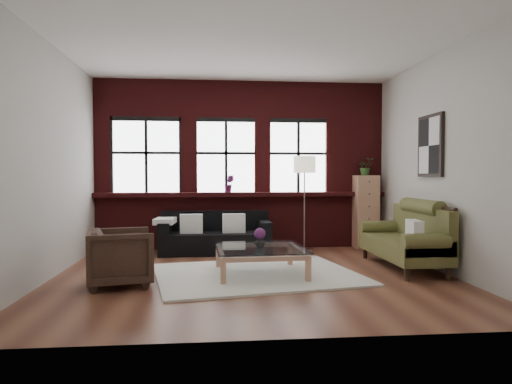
{
  "coord_description": "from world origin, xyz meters",
  "views": [
    {
      "loc": [
        -0.56,
        -6.32,
        1.41
      ],
      "look_at": [
        0.1,
        0.6,
        1.15
      ],
      "focal_mm": 32.0,
      "sensor_mm": 36.0,
      "label": 1
    }
  ],
  "objects": [
    {
      "name": "window_left",
      "position": [
        -1.8,
        2.45,
        1.75
      ],
      "size": [
        1.38,
        0.1,
        1.5
      ],
      "primitive_type": null,
      "color": "black",
      "rests_on": "brick_backwall"
    },
    {
      "name": "vase",
      "position": [
        0.1,
        0.01,
        0.48
      ],
      "size": [
        0.19,
        0.19,
        0.16
      ],
      "primitive_type": "imported",
      "rotation": [
        0.0,
        0.0,
        0.37
      ],
      "color": "#B2B2B2",
      "rests_on": "coffee_table"
    },
    {
      "name": "ceiling",
      "position": [
        0.0,
        0.0,
        3.2
      ],
      "size": [
        5.5,
        5.5,
        0.0
      ],
      "primitive_type": "plane",
      "rotation": [
        3.14,
        0.0,
        0.0
      ],
      "color": "white",
      "rests_on": "ground"
    },
    {
      "name": "coffee_table",
      "position": [
        0.1,
        0.01,
        0.2
      ],
      "size": [
        1.28,
        1.28,
        0.41
      ],
      "primitive_type": null,
      "rotation": [
        0.0,
        0.0,
        0.04
      ],
      "color": "tan",
      "rests_on": "shag_rug"
    },
    {
      "name": "pillow_b",
      "position": [
        -0.18,
        1.8,
        0.55
      ],
      "size": [
        0.41,
        0.17,
        0.34
      ],
      "primitive_type": "cube",
      "rotation": [
        0.0,
        0.0,
        0.07
      ],
      "color": "white",
      "rests_on": "dark_sofa"
    },
    {
      "name": "wall_left",
      "position": [
        -2.75,
        0.0,
        1.6
      ],
      "size": [
        0.0,
        5.0,
        5.0
      ],
      "primitive_type": "plane",
      "rotation": [
        1.57,
        0.0,
        1.57
      ],
      "color": "beige",
      "rests_on": "ground"
    },
    {
      "name": "shag_rug",
      "position": [
        0.05,
        0.01,
        0.01
      ],
      "size": [
        3.08,
        2.61,
        0.03
      ],
      "primitive_type": "cube",
      "rotation": [
        0.0,
        0.0,
        0.18
      ],
      "color": "beige",
      "rests_on": "floor"
    },
    {
      "name": "floor",
      "position": [
        0.0,
        0.0,
        0.0
      ],
      "size": [
        5.5,
        5.5,
        0.0
      ],
      "primitive_type": "plane",
      "color": "brown",
      "rests_on": "ground"
    },
    {
      "name": "pillow_a",
      "position": [
        -0.94,
        1.8,
        0.55
      ],
      "size": [
        0.41,
        0.16,
        0.34
      ],
      "primitive_type": "cube",
      "rotation": [
        0.0,
        0.0,
        0.04
      ],
      "color": "white",
      "rests_on": "dark_sofa"
    },
    {
      "name": "sill_plant",
      "position": [
        -0.24,
        2.32,
        1.24
      ],
      "size": [
        0.2,
        0.17,
        0.33
      ],
      "primitive_type": "imported",
      "rotation": [
        0.0,
        0.0,
        -0.13
      ],
      "color": "#5D1F5A",
      "rests_on": "sill_ledge"
    },
    {
      "name": "brick_backwall",
      "position": [
        0.0,
        2.44,
        1.6
      ],
      "size": [
        5.5,
        0.12,
        3.2
      ],
      "primitive_type": null,
      "color": "#501214",
      "rests_on": "floor"
    },
    {
      "name": "window_mid",
      "position": [
        -0.3,
        2.45,
        1.75
      ],
      "size": [
        1.38,
        0.1,
        1.5
      ],
      "primitive_type": null,
      "color": "black",
      "rests_on": "brick_backwall"
    },
    {
      "name": "drawer_chest",
      "position": [
        2.38,
        2.23,
        0.7
      ],
      "size": [
        0.43,
        0.43,
        1.4
      ],
      "primitive_type": "cube",
      "color": "tan",
      "rests_on": "floor"
    },
    {
      "name": "sill_ledge",
      "position": [
        0.0,
        2.35,
        1.04
      ],
      "size": [
        5.5,
        0.3,
        0.08
      ],
      "primitive_type": "cube",
      "color": "#501214",
      "rests_on": "brick_backwall"
    },
    {
      "name": "vintage_settee",
      "position": [
        2.3,
        0.31,
        0.51
      ],
      "size": [
        0.85,
        1.91,
        1.02
      ],
      "primitive_type": null,
      "color": "brown",
      "rests_on": "floor"
    },
    {
      "name": "window_right",
      "position": [
        1.1,
        2.45,
        1.75
      ],
      "size": [
        1.38,
        0.1,
        1.5
      ],
      "primitive_type": null,
      "color": "black",
      "rests_on": "brick_backwall"
    },
    {
      "name": "wall_right",
      "position": [
        2.75,
        0.0,
        1.6
      ],
      "size": [
        0.0,
        5.0,
        5.0
      ],
      "primitive_type": "plane",
      "rotation": [
        1.57,
        0.0,
        -1.57
      ],
      "color": "beige",
      "rests_on": "ground"
    },
    {
      "name": "wall_back",
      "position": [
        0.0,
        2.5,
        1.6
      ],
      "size": [
        5.5,
        0.0,
        5.5
      ],
      "primitive_type": "plane",
      "rotation": [
        1.57,
        0.0,
        0.0
      ],
      "color": "beige",
      "rests_on": "ground"
    },
    {
      "name": "wall_poster",
      "position": [
        2.72,
        0.3,
        1.85
      ],
      "size": [
        0.05,
        0.74,
        0.94
      ],
      "primitive_type": null,
      "color": "black",
      "rests_on": "wall_right"
    },
    {
      "name": "armchair",
      "position": [
        -1.73,
        -0.42,
        0.36
      ],
      "size": [
        0.95,
        0.94,
        0.73
      ],
      "primitive_type": "imported",
      "rotation": [
        0.0,
        0.0,
        1.8
      ],
      "color": "#302018",
      "rests_on": "floor"
    },
    {
      "name": "flowers",
      "position": [
        0.1,
        0.01,
        0.59
      ],
      "size": [
        0.16,
        0.16,
        0.16
      ],
      "primitive_type": "sphere",
      "color": "#5D1F5A",
      "rests_on": "vase"
    },
    {
      "name": "dark_sofa",
      "position": [
        -0.51,
        1.9,
        0.36
      ],
      "size": [
        1.98,
        0.8,
        0.72
      ],
      "primitive_type": null,
      "color": "black",
      "rests_on": "floor"
    },
    {
      "name": "pillow_settee",
      "position": [
        2.22,
        -0.28,
        0.62
      ],
      "size": [
        0.18,
        0.39,
        0.34
      ],
      "primitive_type": "cube",
      "rotation": [
        0.0,
        0.0,
        -0.11
      ],
      "color": "white",
      "rests_on": "vintage_settee"
    },
    {
      "name": "floor_lamp",
      "position": [
        1.12,
        1.9,
        0.95
      ],
      "size": [
        0.4,
        0.4,
        1.9
      ],
      "primitive_type": null,
      "color": "#A5A5A8",
      "rests_on": "floor"
    },
    {
      "name": "potted_plant_top",
      "position": [
        2.38,
        2.23,
        1.57
      ],
      "size": [
        0.32,
        0.28,
        0.33
      ],
      "primitive_type": "imported",
      "rotation": [
        0.0,
        0.0,
        0.07
      ],
      "color": "#2D5923",
      "rests_on": "drawer_chest"
    },
    {
      "name": "wall_front",
      "position": [
        0.0,
        -2.5,
        1.6
      ],
      "size": [
        5.5,
        0.0,
        5.5
      ],
      "primitive_type": "plane",
      "rotation": [
        -1.57,
        0.0,
        0.0
      ],
      "color": "beige",
      "rests_on": "ground"
    }
  ]
}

